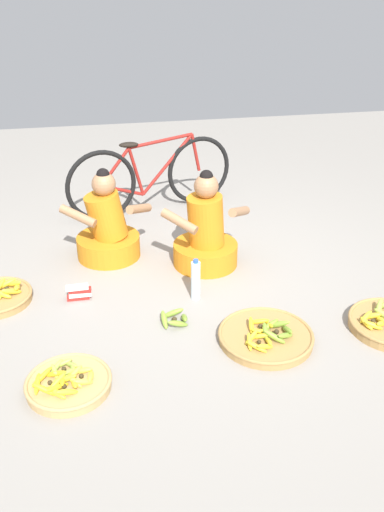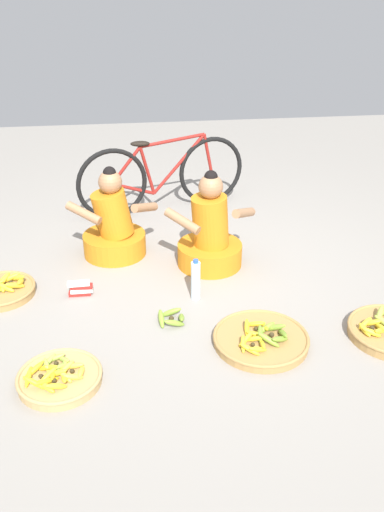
# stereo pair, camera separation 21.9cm
# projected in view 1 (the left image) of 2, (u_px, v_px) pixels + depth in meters

# --- Properties ---
(ground_plane) EXTENTS (10.00, 10.00, 0.00)m
(ground_plane) POSITION_uv_depth(u_px,v_px,m) (187.00, 285.00, 4.14)
(ground_plane) COLOR gray
(vendor_woman_front) EXTENTS (0.75, 0.54, 0.80)m
(vendor_woman_front) POSITION_uv_depth(u_px,v_px,m) (206.00, 236.00, 4.32)
(vendor_woman_front) COLOR orange
(vendor_woman_front) RESTS_ON ground
(vendor_woman_behind) EXTENTS (0.75, 0.52, 0.76)m
(vendor_woman_behind) POSITION_uv_depth(u_px,v_px,m) (107.00, 230.00, 4.44)
(vendor_woman_behind) COLOR orange
(vendor_woman_behind) RESTS_ON ground
(bicycle_leaning) EXTENTS (1.66, 0.48, 0.73)m
(bicycle_leaning) POSITION_uv_depth(u_px,v_px,m) (152.00, 176.00, 5.25)
(bicycle_leaning) COLOR black
(bicycle_leaning) RESTS_ON ground
(banana_basket_front_left) EXTENTS (0.62, 0.62, 0.14)m
(banana_basket_front_left) POSITION_uv_depth(u_px,v_px,m) (266.00, 336.00, 3.49)
(banana_basket_front_left) COLOR #A87F47
(banana_basket_front_left) RESTS_ON ground
(banana_basket_front_center) EXTENTS (0.50, 0.50, 0.14)m
(banana_basket_front_center) POSITION_uv_depth(u_px,v_px,m) (68.00, 383.00, 3.09)
(banana_basket_front_center) COLOR tan
(banana_basket_front_center) RESTS_ON ground
(loose_bananas_front_right) EXTENTS (0.18, 0.19, 0.09)m
(loose_bananas_front_right) POSITION_uv_depth(u_px,v_px,m) (175.00, 318.00, 3.68)
(loose_bananas_front_right) COLOR olive
(loose_bananas_front_right) RESTS_ON ground
(water_bottle) EXTENTS (0.07, 0.07, 0.32)m
(water_bottle) POSITION_uv_depth(u_px,v_px,m) (196.00, 280.00, 3.90)
(water_bottle) COLOR silver
(water_bottle) RESTS_ON ground
(packet_carton_stack) EXTENTS (0.18, 0.06, 0.12)m
(packet_carton_stack) POSITION_uv_depth(u_px,v_px,m) (79.00, 292.00, 3.93)
(packet_carton_stack) COLOR red
(packet_carton_stack) RESTS_ON ground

